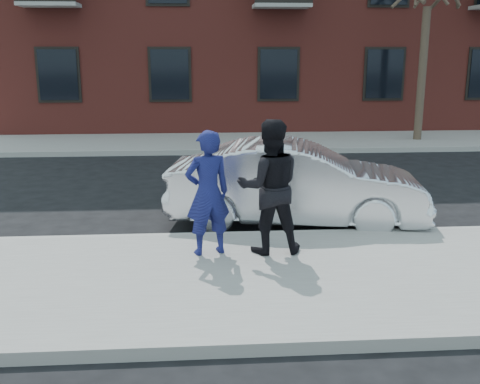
{
  "coord_description": "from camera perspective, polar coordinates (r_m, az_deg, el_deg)",
  "views": [
    {
      "loc": [
        -2.7,
        -7.02,
        2.97
      ],
      "look_at": [
        -2.17,
        0.4,
        1.11
      ],
      "focal_mm": 42.0,
      "sensor_mm": 36.0,
      "label": 1
    }
  ],
  "objects": [
    {
      "name": "ground",
      "position": [
        8.09,
        15.87,
        -8.07
      ],
      "size": [
        100.0,
        100.0,
        0.0
      ],
      "primitive_type": "plane",
      "color": "black",
      "rests_on": "ground"
    },
    {
      "name": "near_curb",
      "position": [
        9.44,
        12.75,
        -4.17
      ],
      "size": [
        50.0,
        0.1,
        0.15
      ],
      "primitive_type": "cube",
      "color": "#999691",
      "rests_on": "ground"
    },
    {
      "name": "near_sidewalk",
      "position": [
        7.84,
        16.53,
        -8.24
      ],
      "size": [
        50.0,
        3.5,
        0.15
      ],
      "primitive_type": "cube",
      "color": "gray",
      "rests_on": "ground"
    },
    {
      "name": "man_peacoat",
      "position": [
        7.96,
        3.02,
        0.52
      ],
      "size": [
        0.96,
        0.77,
        1.92
      ],
      "rotation": [
        0.0,
        0.0,
        3.18
      ],
      "color": "black",
      "rests_on": "near_sidewalk"
    },
    {
      "name": "man_hoodie",
      "position": [
        7.9,
        -3.31,
        -0.1
      ],
      "size": [
        0.75,
        0.6,
        1.79
      ],
      "rotation": [
        0.0,
        0.0,
        3.44
      ],
      "color": "navy",
      "rests_on": "near_sidewalk"
    },
    {
      "name": "far_curb",
      "position": [
        16.94,
        5.12,
        4.16
      ],
      "size": [
        50.0,
        0.1,
        0.15
      ],
      "primitive_type": "cube",
      "color": "#999691",
      "rests_on": "ground"
    },
    {
      "name": "silver_sedan",
      "position": [
        9.85,
        5.73,
        0.86
      ],
      "size": [
        4.65,
        2.25,
        1.47
      ],
      "primitive_type": "imported",
      "rotation": [
        0.0,
        0.0,
        1.41
      ],
      "color": "silver",
      "rests_on": "ground"
    },
    {
      "name": "far_sidewalk",
      "position": [
        18.69,
        4.25,
        5.11
      ],
      "size": [
        50.0,
        3.5,
        0.15
      ],
      "primitive_type": "cube",
      "color": "gray",
      "rests_on": "ground"
    }
  ]
}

